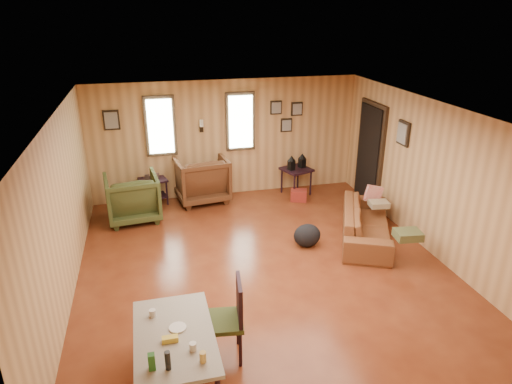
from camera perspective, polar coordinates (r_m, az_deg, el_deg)
The scene contains 11 objects.
room at distance 6.94m, azimuth 1.61°, elevation 0.93°, with size 5.54×6.04×2.44m.
sofa at distance 7.99m, azimuth 13.69°, elevation -3.16°, with size 1.96×0.57×0.77m, color brown.
recliner_brown at distance 9.33m, azimuth -6.90°, elevation 1.93°, with size 1.00×0.94×1.03m, color #512D18.
recliner_green at distance 8.73m, azimuth -15.20°, elevation -0.41°, with size 0.93×0.87×0.96m, color #38401D.
end_table at distance 9.38m, azimuth -12.70°, elevation 0.65°, with size 0.61×0.57×0.65m.
side_table at distance 9.60m, azimuth 5.10°, elevation 3.10°, with size 0.70×0.70×0.87m.
cooler at distance 9.42m, azimuth 5.35°, elevation -0.40°, with size 0.38×0.33×0.23m.
backpack at distance 7.64m, azimuth 6.41°, elevation -5.42°, with size 0.54×0.46×0.39m.
sofa_pillows at distance 7.91m, azimuth 16.48°, elevation -2.81°, with size 0.55×1.69×0.35m.
dining_table at distance 4.87m, azimuth -10.16°, elevation -17.77°, with size 0.81×1.33×0.87m.
dining_chair at distance 5.23m, azimuth -3.36°, elevation -15.12°, with size 0.50×0.50×0.99m.
Camera 1 is at (-1.55, -5.96, 3.72)m, focal length 32.00 mm.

